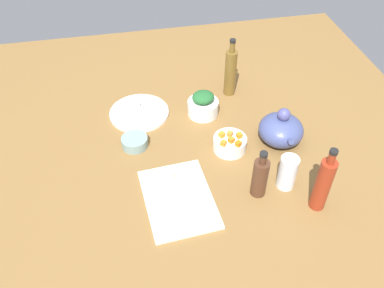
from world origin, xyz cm
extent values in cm
cube|color=brown|center=(0.00, 0.00, 1.50)|extent=(190.00, 190.00, 3.00)
cube|color=white|center=(19.74, -8.40, 3.50)|extent=(31.24, 23.64, 1.00)
cylinder|color=white|center=(-26.55, -16.24, 3.60)|extent=(23.60, 23.60, 1.20)
cylinder|color=white|center=(-21.77, 8.82, 6.03)|extent=(12.22, 12.22, 6.05)
cylinder|color=white|center=(0.47, 13.94, 5.57)|extent=(12.07, 12.07, 5.14)
cylinder|color=gray|center=(-8.47, -19.72, 4.90)|extent=(9.67, 9.67, 3.81)
ellipsoid|color=#414D81|center=(-0.58, 33.24, 8.36)|extent=(16.66, 16.33, 10.71)
sphere|color=#4B4D8D|center=(-0.58, 33.24, 15.58)|extent=(4.66, 4.66, 4.66)
cylinder|color=#414D81|center=(6.50, 33.24, 9.69)|extent=(5.38, 2.00, 3.93)
cylinder|color=maroon|center=(30.61, 34.39, 12.78)|extent=(4.90, 4.90, 19.57)
cylinder|color=maroon|center=(30.61, 34.39, 24.49)|extent=(2.20, 2.20, 3.85)
cylinder|color=black|center=(30.61, 34.39, 27.02)|extent=(2.45, 2.45, 1.20)
cylinder|color=#4D2E1D|center=(21.80, 17.62, 10.01)|extent=(5.05, 5.05, 14.03)
cylinder|color=#4D2E1D|center=(21.80, 17.62, 18.55)|extent=(2.27, 2.27, 3.05)
cylinder|color=black|center=(21.80, 17.62, 20.68)|extent=(2.52, 2.52, 1.20)
cylinder|color=brown|center=(-33.25, 22.76, 12.90)|extent=(4.79, 4.79, 19.79)
cylinder|color=brown|center=(-33.25, 22.76, 24.93)|extent=(2.15, 2.15, 4.27)
cylinder|color=black|center=(-33.25, 22.76, 27.67)|extent=(2.39, 2.39, 1.20)
cylinder|color=white|center=(20.51, 27.57, 9.20)|extent=(6.04, 6.04, 12.39)
cube|color=orange|center=(-1.36, 14.11, 9.04)|extent=(2.52, 2.52, 1.80)
cube|color=orange|center=(2.86, 10.64, 9.04)|extent=(2.54, 2.54, 1.80)
cube|color=orange|center=(1.82, 13.77, 9.04)|extent=(2.48, 2.48, 1.80)
cube|color=orange|center=(-0.06, 17.26, 9.04)|extent=(2.17, 2.17, 1.80)
cube|color=orange|center=(4.17, 15.68, 9.04)|extent=(2.53, 2.53, 1.80)
cube|color=orange|center=(-1.60, 11.20, 9.04)|extent=(2.46, 2.46, 1.80)
ellipsoid|color=#235E2D|center=(-21.77, 8.82, 11.18)|extent=(9.61, 10.15, 4.25)
cube|color=white|center=(-29.50, -16.56, 5.30)|extent=(2.61, 2.61, 2.20)
cube|color=white|center=(-22.17, -15.77, 5.30)|extent=(2.83, 2.83, 2.20)
cube|color=white|center=(-27.33, -13.76, 5.30)|extent=(3.11, 3.11, 2.20)
cube|color=white|center=(-25.31, -18.45, 5.30)|extent=(3.06, 3.06, 2.20)
cube|color=white|center=(-23.46, -12.09, 5.30)|extent=(3.01, 3.01, 2.20)
pyramid|color=beige|center=(13.82, -3.97, 5.43)|extent=(6.49, 6.63, 2.85)
pyramid|color=beige|center=(18.84, -6.80, 5.48)|extent=(4.91, 4.57, 2.96)
pyramid|color=beige|center=(11.42, -9.48, 5.15)|extent=(5.41, 5.31, 2.31)
camera|label=1|loc=(102.95, -20.72, 107.54)|focal=38.40mm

